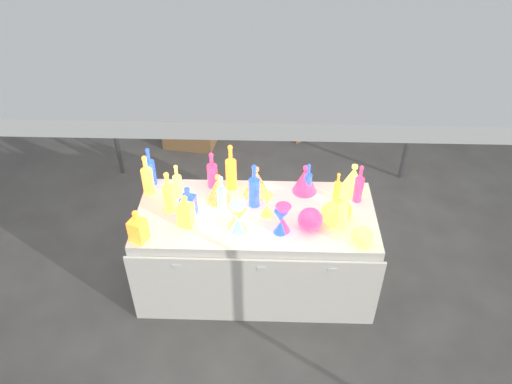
{
  "coord_description": "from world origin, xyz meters",
  "views": [
    {
      "loc": [
        0.09,
        -2.84,
        3.21
      ],
      "look_at": [
        0.0,
        0.0,
        0.95
      ],
      "focal_mm": 35.0,
      "sensor_mm": 36.0,
      "label": 1
    }
  ],
  "objects_px": {
    "cardboard_box_closed": "(190,127)",
    "hourglass_0": "(239,219)",
    "display_table": "(256,249)",
    "bottle_0": "(147,175)",
    "globe_0": "(333,214)",
    "lampshade_0": "(218,188)",
    "decanter_0": "(185,210)"
  },
  "relations": [
    {
      "from": "display_table",
      "to": "globe_0",
      "type": "relative_size",
      "value": 9.93
    },
    {
      "from": "decanter_0",
      "to": "lampshade_0",
      "type": "distance_m",
      "value": 0.35
    },
    {
      "from": "cardboard_box_closed",
      "to": "bottle_0",
      "type": "xyz_separation_m",
      "value": [
        -0.03,
        -1.89,
        0.71
      ]
    },
    {
      "from": "cardboard_box_closed",
      "to": "display_table",
      "type": "bearing_deg",
      "value": -60.47
    },
    {
      "from": "cardboard_box_closed",
      "to": "hourglass_0",
      "type": "xyz_separation_m",
      "value": [
        0.71,
        -2.31,
        0.64
      ]
    },
    {
      "from": "globe_0",
      "to": "hourglass_0",
      "type": "bearing_deg",
      "value": -170.68
    },
    {
      "from": "lampshade_0",
      "to": "globe_0",
      "type": "bearing_deg",
      "value": -1.83
    },
    {
      "from": "cardboard_box_closed",
      "to": "globe_0",
      "type": "relative_size",
      "value": 3.09
    },
    {
      "from": "display_table",
      "to": "bottle_0",
      "type": "relative_size",
      "value": 5.34
    },
    {
      "from": "display_table",
      "to": "hourglass_0",
      "type": "relative_size",
      "value": 9.01
    },
    {
      "from": "bottle_0",
      "to": "lampshade_0",
      "type": "height_order",
      "value": "bottle_0"
    },
    {
      "from": "decanter_0",
      "to": "hourglass_0",
      "type": "xyz_separation_m",
      "value": [
        0.39,
        -0.06,
        -0.03
      ]
    },
    {
      "from": "cardboard_box_closed",
      "to": "hourglass_0",
      "type": "distance_m",
      "value": 2.5
    },
    {
      "from": "cardboard_box_closed",
      "to": "hourglass_0",
      "type": "bearing_deg",
      "value": -64.54
    },
    {
      "from": "cardboard_box_closed",
      "to": "decanter_0",
      "type": "height_order",
      "value": "decanter_0"
    },
    {
      "from": "bottle_0",
      "to": "globe_0",
      "type": "xyz_separation_m",
      "value": [
        1.41,
        -0.31,
        -0.1
      ]
    },
    {
      "from": "display_table",
      "to": "lampshade_0",
      "type": "distance_m",
      "value": 0.59
    },
    {
      "from": "display_table",
      "to": "globe_0",
      "type": "bearing_deg",
      "value": -7.46
    },
    {
      "from": "display_table",
      "to": "globe_0",
      "type": "distance_m",
      "value": 0.72
    },
    {
      "from": "cardboard_box_closed",
      "to": "bottle_0",
      "type": "distance_m",
      "value": 2.02
    },
    {
      "from": "hourglass_0",
      "to": "cardboard_box_closed",
      "type": "bearing_deg",
      "value": 107.11
    },
    {
      "from": "decanter_0",
      "to": "display_table",
      "type": "bearing_deg",
      "value": 25.93
    },
    {
      "from": "bottle_0",
      "to": "hourglass_0",
      "type": "xyz_separation_m",
      "value": [
        0.74,
        -0.42,
        -0.07
      ]
    },
    {
      "from": "hourglass_0",
      "to": "display_table",
      "type": "bearing_deg",
      "value": 58.65
    },
    {
      "from": "display_table",
      "to": "cardboard_box_closed",
      "type": "relative_size",
      "value": 3.21
    },
    {
      "from": "bottle_0",
      "to": "hourglass_0",
      "type": "relative_size",
      "value": 1.69
    },
    {
      "from": "lampshade_0",
      "to": "bottle_0",
      "type": "bearing_deg",
      "value": -174.79
    },
    {
      "from": "cardboard_box_closed",
      "to": "globe_0",
      "type": "height_order",
      "value": "globe_0"
    },
    {
      "from": "globe_0",
      "to": "display_table",
      "type": "bearing_deg",
      "value": 172.54
    },
    {
      "from": "hourglass_0",
      "to": "lampshade_0",
      "type": "bearing_deg",
      "value": 117.91
    },
    {
      "from": "globe_0",
      "to": "lampshade_0",
      "type": "relative_size",
      "value": 0.81
    },
    {
      "from": "display_table",
      "to": "decanter_0",
      "type": "relative_size",
      "value": 7.1
    }
  ]
}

